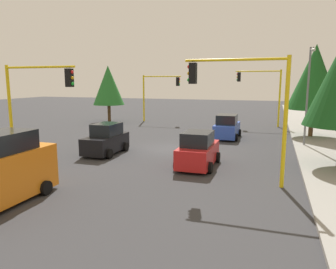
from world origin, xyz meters
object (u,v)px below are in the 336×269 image
at_px(traffic_signal_far_right, 159,89).
at_px(car_black, 106,140).
at_px(street_lamp_curbside, 309,86).
at_px(tree_roadside_mid, 315,77).
at_px(traffic_signal_near_right, 35,94).
at_px(car_red, 198,151).
at_px(traffic_signal_near_left, 244,95).
at_px(car_blue, 227,127).
at_px(traffic_signal_far_left, 262,87).
at_px(tree_opposite_side, 108,85).

distance_m(traffic_signal_far_right, car_black, 16.94).
bearing_deg(street_lamp_curbside, tree_roadside_mid, 169.67).
height_order(traffic_signal_far_right, tree_roadside_mid, tree_roadside_mid).
bearing_deg(street_lamp_curbside, traffic_signal_near_right, -57.15).
height_order(car_red, car_black, same).
bearing_deg(traffic_signal_near_left, tree_roadside_mid, 162.97).
bearing_deg(street_lamp_curbside, car_red, -39.44).
distance_m(traffic_signal_near_left, tree_roadside_mid, 14.67).
bearing_deg(street_lamp_curbside, car_blue, -109.84).
distance_m(tree_roadside_mid, car_blue, 8.10).
relative_size(traffic_signal_near_right, car_black, 1.52).
bearing_deg(traffic_signal_near_left, traffic_signal_far_left, 179.97).
height_order(car_blue, car_black, same).
xyz_separation_m(car_blue, car_black, (8.22, -6.67, -0.00)).
height_order(traffic_signal_near_left, car_red, traffic_signal_near_left).
distance_m(tree_opposite_side, car_red, 21.43).
bearing_deg(car_blue, tree_opposite_side, -113.62).
relative_size(traffic_signal_near_left, tree_roadside_mid, 0.76).
bearing_deg(car_black, traffic_signal_far_left, 151.44).
bearing_deg(tree_opposite_side, traffic_signal_near_right, 16.46).
height_order(traffic_signal_far_left, tree_roadside_mid, tree_roadside_mid).
distance_m(traffic_signal_near_right, car_black, 5.23).
bearing_deg(car_red, traffic_signal_near_left, 48.74).
xyz_separation_m(traffic_signal_near_left, tree_opposite_side, (-18.00, -16.71, 0.12)).
relative_size(tree_roadside_mid, car_blue, 1.95).
bearing_deg(street_lamp_curbside, traffic_signal_near_left, -19.95).
distance_m(traffic_signal_far_left, traffic_signal_near_right, 23.02).
distance_m(traffic_signal_near_left, car_red, 4.66).
bearing_deg(car_red, traffic_signal_far_right, -153.65).
height_order(traffic_signal_far_left, car_red, traffic_signal_far_left).
distance_m(traffic_signal_near_right, street_lamp_curbside, 17.72).
xyz_separation_m(street_lamp_curbside, tree_roadside_mid, (-4.39, 0.80, 0.65)).
bearing_deg(car_red, traffic_signal_near_right, -75.70).
relative_size(tree_roadside_mid, car_black, 2.07).
xyz_separation_m(traffic_signal_near_left, traffic_signal_near_right, (0.00, -11.39, -0.12)).
xyz_separation_m(street_lamp_curbside, car_blue, (-2.09, -5.80, -3.45)).
height_order(street_lamp_curbside, tree_roadside_mid, tree_roadside_mid).
bearing_deg(car_blue, car_black, -39.03).
xyz_separation_m(traffic_signal_near_right, car_red, (-2.25, 8.83, -3.06)).
bearing_deg(tree_opposite_side, traffic_signal_near_left, 42.87).
bearing_deg(traffic_signal_near_left, car_black, -111.18).
bearing_deg(traffic_signal_near_left, street_lamp_curbside, 160.05).
relative_size(street_lamp_curbside, car_red, 1.83).
bearing_deg(car_blue, traffic_signal_near_right, -37.80).
bearing_deg(traffic_signal_near_right, street_lamp_curbside, 122.85).
height_order(car_red, car_blue, same).
bearing_deg(traffic_signal_near_right, car_blue, 142.20).
height_order(traffic_signal_near_left, car_black, traffic_signal_near_left).
height_order(traffic_signal_far_right, street_lamp_curbside, street_lamp_curbside).
height_order(traffic_signal_far_left, traffic_signal_far_right, traffic_signal_far_left).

